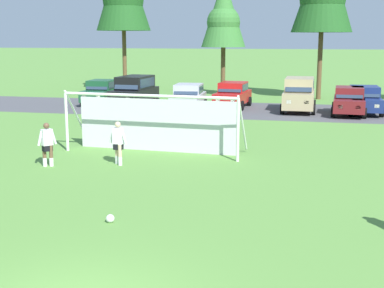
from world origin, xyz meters
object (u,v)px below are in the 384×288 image
at_px(player_striker_near, 47,145).
at_px(parked_car_slot_right, 349,101).
at_px(parked_car_slot_far_left, 102,92).
at_px(parked_car_slot_left, 135,92).
at_px(soccer_goal, 155,121).
at_px(player_defender_far, 118,143).
at_px(parked_car_slot_center_right, 299,94).
at_px(parked_car_slot_center_left, 188,97).
at_px(soccer_ball, 110,219).
at_px(parked_car_slot_far_right, 364,100).
at_px(parked_car_slot_center, 233,95).

height_order(player_striker_near, parked_car_slot_right, parked_car_slot_right).
distance_m(parked_car_slot_far_left, parked_car_slot_right, 17.02).
bearing_deg(parked_car_slot_left, parked_car_slot_far_left, 152.49).
height_order(soccer_goal, player_defender_far, soccer_goal).
xyz_separation_m(parked_car_slot_left, parked_car_slot_center_right, (10.86, 0.78, 0.00)).
height_order(soccer_goal, parked_car_slot_left, soccer_goal).
bearing_deg(parked_car_slot_center_left, soccer_ball, -82.18).
distance_m(player_striker_near, parked_car_slot_far_left, 19.07).
bearing_deg(player_striker_near, parked_car_slot_center_left, 84.64).
height_order(parked_car_slot_center_left, parked_car_slot_right, same).
bearing_deg(parked_car_slot_far_right, parked_car_slot_center_left, -175.28).
relative_size(parked_car_slot_center_left, parked_car_slot_center_right, 0.93).
xyz_separation_m(player_defender_far, parked_car_slot_right, (9.19, 15.69, 0.05)).
distance_m(parked_car_slot_center_left, parked_car_slot_center, 3.37).
bearing_deg(parked_car_slot_center, soccer_goal, -93.70).
xyz_separation_m(parked_car_slot_left, parked_car_slot_center_left, (3.80, -0.35, -0.24)).
distance_m(parked_car_slot_left, parked_car_slot_center_left, 3.82).
distance_m(parked_car_slot_center_left, parked_car_slot_far_right, 11.12).
relative_size(parked_car_slot_center_left, parked_car_slot_far_right, 1.01).
xyz_separation_m(player_defender_far, parked_car_slot_center_left, (-0.92, 15.59, 0.05)).
relative_size(soccer_goal, parked_car_slot_center_right, 1.63).
bearing_deg(soccer_ball, parked_car_slot_center_right, 79.96).
bearing_deg(parked_car_slot_center, parked_car_slot_far_right, -8.18).
bearing_deg(parked_car_slot_far_right, parked_car_slot_center, 171.82).
distance_m(player_striker_near, parked_car_slot_center_left, 16.49).
bearing_deg(parked_car_slot_right, player_striker_near, -125.19).
bearing_deg(parked_car_slot_center_right, parked_car_slot_left, -175.88).
relative_size(parked_car_slot_far_left, parked_car_slot_center_left, 0.99).
height_order(player_striker_near, parked_car_slot_center, parked_car_slot_center).
height_order(parked_car_slot_left, parked_car_slot_far_right, parked_car_slot_left).
distance_m(player_defender_far, parked_car_slot_far_left, 19.13).
distance_m(player_striker_near, parked_car_slot_left, 16.92).
distance_m(player_striker_near, parked_car_slot_right, 20.23).
relative_size(player_defender_far, parked_car_slot_far_right, 0.39).
bearing_deg(soccer_ball, soccer_goal, 98.94).
height_order(parked_car_slot_center_left, parked_car_slot_center_right, parked_car_slot_center_right).
bearing_deg(player_striker_near, soccer_ball, -49.97).
bearing_deg(parked_car_slot_left, soccer_goal, -68.00).
bearing_deg(player_defender_far, parked_car_slot_center, 84.59).
xyz_separation_m(soccer_ball, parked_car_slot_far_left, (-9.80, 23.73, 0.77)).
relative_size(parked_car_slot_center_right, parked_car_slot_far_right, 1.09).
distance_m(parked_car_slot_far_left, parked_car_slot_center, 9.41).
height_order(player_defender_far, parked_car_slot_left, parked_car_slot_left).
xyz_separation_m(parked_car_slot_left, parked_car_slot_far_right, (14.88, 0.57, -0.24)).
bearing_deg(parked_car_slot_center, parked_car_slot_far_left, -178.65).
relative_size(player_striker_near, parked_car_slot_center_left, 0.38).
xyz_separation_m(parked_car_slot_far_left, parked_car_slot_right, (16.92, -1.80, 0.00)).
height_order(parked_car_slot_center, parked_car_slot_right, same).
bearing_deg(parked_car_slot_far_left, parked_car_slot_far_right, -3.19).
height_order(soccer_ball, parked_car_slot_right, parked_car_slot_right).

